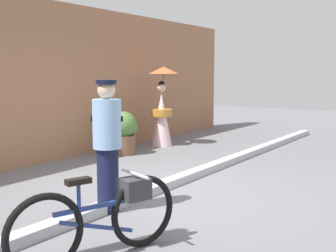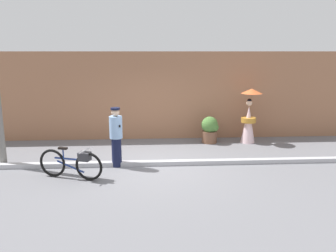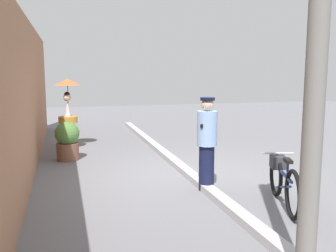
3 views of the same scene
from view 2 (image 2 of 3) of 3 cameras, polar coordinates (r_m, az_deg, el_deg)
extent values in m
plane|color=slate|center=(9.30, -2.52, -6.57)|extent=(30.00, 30.00, 0.00)
cube|color=#9E6B4C|center=(11.97, -2.85, 5.12)|extent=(14.00, 0.40, 3.02)
cube|color=#B2B2B7|center=(9.28, -2.52, -6.22)|extent=(14.00, 0.20, 0.12)
torus|color=black|center=(8.35, -13.10, -6.60)|extent=(0.68, 0.28, 0.70)
torus|color=black|center=(8.84, -18.75, -5.88)|extent=(0.68, 0.28, 0.70)
cube|color=navy|center=(8.54, -16.06, -5.32)|extent=(0.79, 0.29, 0.04)
cube|color=navy|center=(8.60, -15.98, -6.53)|extent=(0.69, 0.26, 0.26)
cylinder|color=navy|center=(8.60, -17.12, -4.49)|extent=(0.03, 0.03, 0.29)
cube|color=black|center=(8.56, -17.18, -3.57)|extent=(0.24, 0.15, 0.05)
cylinder|color=silver|center=(8.28, -13.83, -4.02)|extent=(0.18, 0.47, 0.03)
cube|color=#333338|center=(8.32, -13.77, -4.96)|extent=(0.32, 0.29, 0.20)
cylinder|color=#141938|center=(9.20, -8.58, -4.37)|extent=(0.26, 0.26, 0.78)
cylinder|color=#8CB2E0|center=(9.03, -8.72, -0.21)|extent=(0.34, 0.34, 0.59)
sphere|color=#D8B293|center=(8.95, -8.80, 2.28)|extent=(0.21, 0.21, 0.21)
cylinder|color=black|center=(8.93, -8.82, 2.88)|extent=(0.24, 0.24, 0.05)
cube|color=black|center=(9.01, -8.73, 0.16)|extent=(0.27, 0.32, 0.06)
cone|color=silver|center=(11.73, 13.27, 0.28)|extent=(0.48, 0.48, 1.25)
cylinder|color=#C1842D|center=(11.70, 13.30, 1.00)|extent=(0.49, 0.49, 0.16)
sphere|color=beige|center=(11.61, 13.45, 3.78)|extent=(0.20, 0.20, 0.20)
sphere|color=black|center=(11.60, 13.46, 4.12)|extent=(0.15, 0.15, 0.15)
cylinder|color=olive|center=(11.59, 13.77, 4.34)|extent=(0.02, 0.02, 0.55)
cone|color=orange|center=(11.55, 13.84, 5.69)|extent=(0.69, 0.69, 0.16)
cylinder|color=brown|center=(11.57, 6.93, -1.81)|extent=(0.50, 0.50, 0.40)
sphere|color=#4C7A38|center=(11.47, 6.98, 0.21)|extent=(0.55, 0.55, 0.55)
sphere|color=#4C7A38|center=(11.44, 7.73, -0.20)|extent=(0.30, 0.30, 0.30)
camera|label=1|loc=(7.13, -42.63, -1.91)|focal=45.15mm
camera|label=3|loc=(12.95, -34.51, 5.84)|focal=40.07mm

